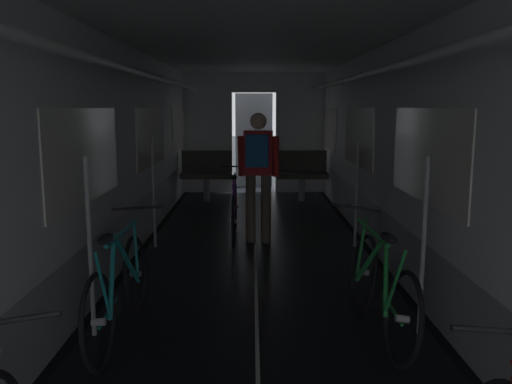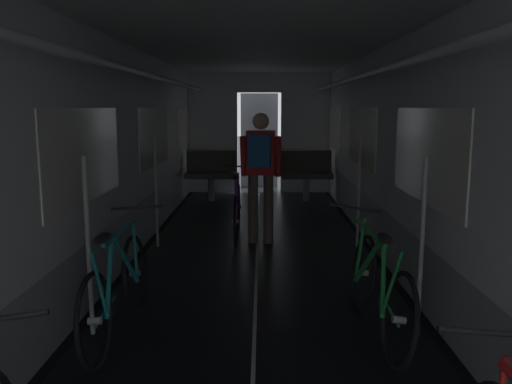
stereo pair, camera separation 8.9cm
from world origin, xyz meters
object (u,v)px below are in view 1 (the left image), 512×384
(person_cyclist_aisle, at_px, (258,166))
(bicycle_teal, at_px, (119,289))
(bench_seat_far_right, at_px, (301,170))
(bicycle_green, at_px, (380,287))
(bicycle_purple_in_aisle, at_px, (234,210))
(bench_seat_far_left, at_px, (207,171))

(person_cyclist_aisle, bearing_deg, bicycle_teal, -111.17)
(bench_seat_far_right, xyz_separation_m, person_cyclist_aisle, (-0.86, -3.18, 0.45))
(bicycle_green, bearing_deg, bicycle_purple_in_aisle, 112.08)
(bicycle_teal, xyz_separation_m, bicycle_purple_in_aisle, (0.78, 3.09, 0.00))
(bicycle_teal, height_order, bicycle_purple_in_aisle, bicycle_teal)
(bench_seat_far_right, bearing_deg, bicycle_green, -89.43)
(person_cyclist_aisle, bearing_deg, bicycle_green, -71.71)
(bench_seat_far_left, relative_size, bicycle_green, 0.58)
(bench_seat_far_right, height_order, bicycle_purple_in_aisle, bench_seat_far_right)
(bicycle_teal, height_order, bicycle_green, bicycle_green)
(bench_seat_far_left, distance_m, bicycle_purple_in_aisle, 2.99)
(bench_seat_far_right, bearing_deg, person_cyclist_aisle, -105.07)
(bench_seat_far_left, xyz_separation_m, bicycle_purple_in_aisle, (0.63, -2.92, -0.18))
(bicycle_teal, relative_size, bicycle_purple_in_aisle, 1.00)
(bench_seat_far_right, height_order, bicycle_green, bicycle_green)
(bench_seat_far_right, relative_size, bicycle_purple_in_aisle, 0.58)
(bicycle_purple_in_aisle, bearing_deg, bicycle_green, -67.92)
(bicycle_teal, relative_size, person_cyclist_aisle, 1.00)
(person_cyclist_aisle, height_order, bicycle_purple_in_aisle, person_cyclist_aisle)
(bicycle_green, height_order, bicycle_purple_in_aisle, bicycle_green)
(bench_seat_far_left, height_order, bench_seat_far_right, same)
(bicycle_teal, bearing_deg, bench_seat_far_right, 72.01)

